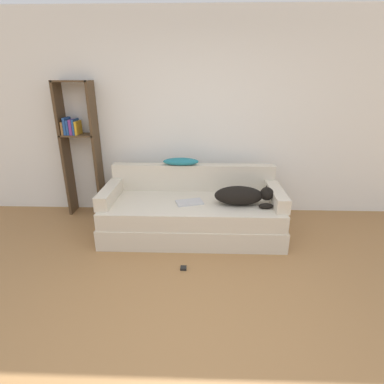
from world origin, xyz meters
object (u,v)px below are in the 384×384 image
couch (192,218)px  laptop (189,202)px  throw_pillow (181,161)px  power_adapter (183,268)px  dog (242,196)px  bookshelf (79,142)px

couch → laptop: size_ratio=6.08×
couch → laptop: laptop is taller
couch → throw_pillow: bearing=112.9°
laptop → power_adapter: size_ratio=5.71×
dog → throw_pillow: (-0.75, 0.48, 0.28)m
throw_pillow → power_adapter: (0.10, -1.16, -0.83)m
bookshelf → laptop: bearing=-24.2°
couch → power_adapter: couch is taller
couch → power_adapter: size_ratio=34.71×
laptop → throw_pillow: bearing=88.6°
dog → laptop: size_ratio=1.93×
dog → throw_pillow: bearing=147.4°
throw_pillow → power_adapter: bearing=-85.3°
dog → laptop: (-0.62, 0.03, -0.11)m
couch → laptop: (-0.03, -0.07, 0.24)m
dog → laptop: 0.63m
couch → power_adapter: (-0.07, -0.77, -0.21)m
bookshelf → power_adapter: size_ratio=29.27×
dog → bookshelf: 2.32m
laptop → power_adapter: laptop is taller
couch → throw_pillow: size_ratio=4.70×
dog → laptop: bearing=177.3°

